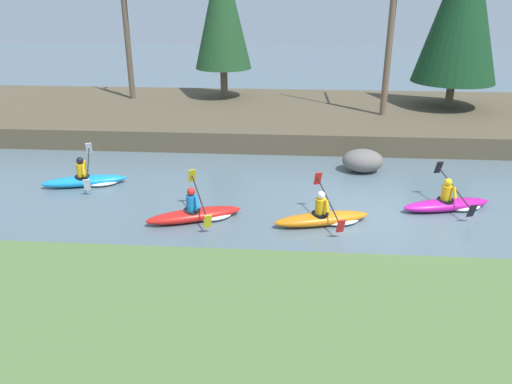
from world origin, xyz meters
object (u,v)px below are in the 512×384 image
(kayaker_lead, at_px, (450,204))
(boulder_midstream, at_px, (363,161))
(kayaker_far_back, at_px, (88,180))
(kayaker_trailing, at_px, (198,214))
(kayaker_middle, at_px, (326,217))

(kayaker_lead, xyz_separation_m, boulder_midstream, (-2.19, 3.17, 0.21))
(kayaker_far_back, bearing_deg, kayaker_trailing, -47.12)
(kayaker_lead, relative_size, kayaker_trailing, 1.02)
(kayaker_lead, relative_size, kayaker_middle, 1.00)
(boulder_midstream, bearing_deg, kayaker_middle, -109.20)
(kayaker_trailing, bearing_deg, boulder_midstream, 17.95)
(kayaker_middle, relative_size, kayaker_far_back, 1.00)
(kayaker_trailing, bearing_deg, kayaker_far_back, 127.43)
(kayaker_middle, relative_size, boulder_midstream, 1.92)
(kayaker_lead, bearing_deg, kayaker_trailing, 174.05)
(kayaker_middle, bearing_deg, kayaker_lead, 1.75)
(kayaker_lead, xyz_separation_m, kayaker_trailing, (-7.31, -1.26, 0.00))
(kayaker_lead, bearing_deg, kayaker_far_back, 158.80)
(kayaker_far_back, bearing_deg, kayaker_middle, -34.32)
(kayaker_lead, relative_size, boulder_midstream, 1.92)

